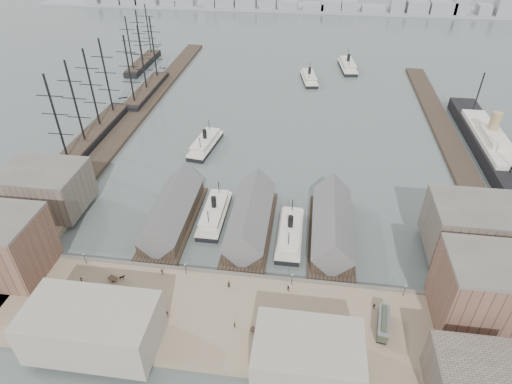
# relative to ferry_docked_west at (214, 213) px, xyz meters

# --- Properties ---
(ground) EXTENTS (900.00, 900.00, 0.00)m
(ground) POSITION_rel_ferry_docked_west_xyz_m (13.00, -21.46, -2.15)
(ground) COLOR #495554
(ground) RESTS_ON ground
(quay) EXTENTS (180.00, 30.00, 2.00)m
(quay) POSITION_rel_ferry_docked_west_xyz_m (13.00, -41.46, -1.15)
(quay) COLOR #86735A
(quay) RESTS_ON ground
(seawall) EXTENTS (180.00, 1.20, 2.30)m
(seawall) POSITION_rel_ferry_docked_west_xyz_m (13.00, -26.66, -1.00)
(seawall) COLOR #59544C
(seawall) RESTS_ON ground
(west_wharf) EXTENTS (10.00, 220.00, 1.60)m
(west_wharf) POSITION_rel_ferry_docked_west_xyz_m (-55.00, 78.54, -1.35)
(west_wharf) COLOR #2D231C
(west_wharf) RESTS_ON ground
(east_wharf) EXTENTS (10.00, 180.00, 1.60)m
(east_wharf) POSITION_rel_ferry_docked_west_xyz_m (91.00, 68.54, -1.35)
(east_wharf) COLOR #2D231C
(east_wharf) RESTS_ON ground
(ferry_shed_west) EXTENTS (14.00, 42.00, 12.60)m
(ferry_shed_west) POSITION_rel_ferry_docked_west_xyz_m (-13.00, -4.58, 2.49)
(ferry_shed_west) COLOR #2D231C
(ferry_shed_west) RESTS_ON ground
(ferry_shed_center) EXTENTS (14.00, 42.00, 12.60)m
(ferry_shed_center) POSITION_rel_ferry_docked_west_xyz_m (13.00, -4.58, 2.49)
(ferry_shed_center) COLOR #2D231C
(ferry_shed_center) RESTS_ON ground
(ferry_shed_east) EXTENTS (14.00, 42.00, 12.60)m
(ferry_shed_east) POSITION_rel_ferry_docked_west_xyz_m (39.00, -4.58, 2.49)
(ferry_shed_east) COLOR #2D231C
(ferry_shed_east) RESTS_ON ground
(warehouse_west_back) EXTENTS (26.00, 20.00, 14.00)m
(warehouse_west_back) POSITION_rel_ferry_docked_west_xyz_m (-57.00, -3.46, 6.85)
(warehouse_west_back) COLOR #60564C
(warehouse_west_back) RESTS_ON west_land
(warehouse_east_front) EXTENTS (30.00, 18.00, 19.00)m
(warehouse_east_front) POSITION_rel_ferry_docked_west_xyz_m (79.00, -33.46, 9.35)
(warehouse_east_front) COLOR brown
(warehouse_east_front) RESTS_ON east_land
(warehouse_east_back) EXTENTS (28.00, 20.00, 15.00)m
(warehouse_east_back) POSITION_rel_ferry_docked_west_xyz_m (81.00, -6.46, 7.35)
(warehouse_east_back) COLOR #60564C
(warehouse_east_back) RESTS_ON east_land
(street_bldg_center) EXTENTS (24.00, 16.00, 10.00)m
(street_bldg_center) POSITION_rel_ferry_docked_west_xyz_m (33.00, -53.46, 4.85)
(street_bldg_center) COLOR gray
(street_bldg_center) RESTS_ON quay
(street_bldg_west) EXTENTS (30.00, 16.00, 12.00)m
(street_bldg_west) POSITION_rel_ferry_docked_west_xyz_m (-17.00, -53.46, 5.85)
(street_bldg_west) COLOR gray
(street_bldg_west) RESTS_ON quay
(street_bldg_east) EXTENTS (18.00, 14.00, 11.00)m
(street_bldg_east) POSITION_rel_ferry_docked_west_xyz_m (68.00, -54.46, 5.35)
(street_bldg_east) COLOR #60564C
(street_bldg_east) RESTS_ON quay
(lamp_post_far_w) EXTENTS (0.44, 0.44, 3.92)m
(lamp_post_far_w) POSITION_rel_ferry_docked_west_xyz_m (-32.00, -28.46, 2.57)
(lamp_post_far_w) COLOR black
(lamp_post_far_w) RESTS_ON quay
(lamp_post_near_w) EXTENTS (0.44, 0.44, 3.92)m
(lamp_post_near_w) POSITION_rel_ferry_docked_west_xyz_m (-2.00, -28.46, 2.57)
(lamp_post_near_w) COLOR black
(lamp_post_near_w) RESTS_ON quay
(lamp_post_near_e) EXTENTS (0.44, 0.44, 3.92)m
(lamp_post_near_e) POSITION_rel_ferry_docked_west_xyz_m (28.00, -28.46, 2.57)
(lamp_post_near_e) COLOR black
(lamp_post_near_e) RESTS_ON quay
(lamp_post_far_e) EXTENTS (0.44, 0.44, 3.92)m
(lamp_post_far_e) POSITION_rel_ferry_docked_west_xyz_m (58.00, -28.46, 2.57)
(lamp_post_far_e) COLOR black
(lamp_post_far_e) RESTS_ON quay
(far_shore) EXTENTS (500.00, 40.00, 15.72)m
(far_shore) POSITION_rel_ferry_docked_west_xyz_m (10.93, 312.68, 1.76)
(far_shore) COLOR gray
(far_shore) RESTS_ON ground
(ferry_docked_west) EXTENTS (7.69, 25.63, 9.15)m
(ferry_docked_west) POSITION_rel_ferry_docked_west_xyz_m (0.00, 0.00, 0.00)
(ferry_docked_west) COLOR black
(ferry_docked_west) RESTS_ON ground
(ferry_docked_east) EXTENTS (7.70, 25.66, 9.17)m
(ferry_docked_east) POSITION_rel_ferry_docked_west_xyz_m (26.00, -6.78, 0.00)
(ferry_docked_east) COLOR black
(ferry_docked_east) RESTS_ON ground
(ferry_open_near) EXTENTS (11.21, 26.66, 9.23)m
(ferry_open_near) POSITION_rel_ferry_docked_west_xyz_m (-14.19, 46.80, 0.02)
(ferry_open_near) COLOR black
(ferry_open_near) RESTS_ON ground
(ferry_open_mid) EXTENTS (11.71, 25.48, 8.77)m
(ferry_open_mid) POSITION_rel_ferry_docked_west_xyz_m (27.32, 132.09, -0.09)
(ferry_open_mid) COLOR black
(ferry_open_mid) RESTS_ON ground
(ferry_open_far) EXTENTS (11.84, 28.61, 9.92)m
(ferry_open_far) POSITION_rel_ferry_docked_west_xyz_m (50.29, 155.63, 0.18)
(ferry_open_far) COLOR black
(ferry_open_far) RESTS_ON ground
(sailing_ship_near) EXTENTS (9.30, 64.10, 38.25)m
(sailing_ship_near) POSITION_rel_ferry_docked_west_xyz_m (-65.12, 47.30, 0.66)
(sailing_ship_near) COLOR black
(sailing_ship_near) RESTS_ON ground
(sailing_ship_mid) EXTENTS (8.85, 51.14, 36.39)m
(sailing_ship_mid) POSITION_rel_ferry_docked_west_xyz_m (-59.24, 100.38, 0.46)
(sailing_ship_mid) COLOR black
(sailing_ship_mid) RESTS_ON ground
(sailing_ship_far) EXTENTS (8.18, 45.47, 33.65)m
(sailing_ship_far) POSITION_rel_ferry_docked_west_xyz_m (-77.47, 144.67, 0.28)
(sailing_ship_far) COLOR black
(sailing_ship_far) RESTS_ON ground
(ocean_steamer) EXTENTS (12.03, 87.89, 17.58)m
(ocean_steamer) POSITION_rel_ferry_docked_west_xyz_m (105.00, 60.53, 1.63)
(ocean_steamer) COLOR black
(ocean_steamer) RESTS_ON ground
(tram) EXTENTS (4.07, 10.46, 3.62)m
(tram) POSITION_rel_ferry_docked_west_xyz_m (51.24, -39.95, 1.71)
(tram) COLOR black
(tram) RESTS_ON quay
(horse_cart_left) EXTENTS (4.77, 2.85, 1.50)m
(horse_cart_left) POSITION_rel_ferry_docked_west_xyz_m (-19.83, -33.14, 0.63)
(horse_cart_left) COLOR black
(horse_cart_left) RESTS_ON quay
(horse_cart_center) EXTENTS (5.03, 2.65, 1.68)m
(horse_cart_center) POSITION_rel_ferry_docked_west_xyz_m (-4.19, -43.35, 0.70)
(horse_cart_center) COLOR black
(horse_cart_center) RESTS_ON quay
(horse_cart_right) EXTENTS (4.85, 2.70, 1.66)m
(horse_cart_right) POSITION_rel_ferry_docked_west_xyz_m (22.21, -44.90, 0.69)
(horse_cart_right) COLOR black
(horse_cart_right) RESTS_ON quay
(pedestrian_0) EXTENTS (0.46, 0.63, 1.72)m
(pedestrian_0) POSITION_rel_ferry_docked_west_xyz_m (-30.03, -35.33, 0.71)
(pedestrian_0) COLOR black
(pedestrian_0) RESTS_ON quay
(pedestrian_1) EXTENTS (0.83, 0.95, 1.66)m
(pedestrian_1) POSITION_rel_ferry_docked_west_xyz_m (-23.97, -40.32, 0.68)
(pedestrian_1) COLOR black
(pedestrian_1) RESTS_ON quay
(pedestrian_2) EXTENTS (1.25, 1.30, 1.78)m
(pedestrian_2) POSITION_rel_ferry_docked_west_xyz_m (-8.73, -29.60, 0.75)
(pedestrian_2) COLOR black
(pedestrian_2) RESTS_ON quay
(pedestrian_3) EXTENTS (1.07, 0.82, 1.68)m
(pedestrian_3) POSITION_rel_ferry_docked_west_xyz_m (-9.44, -49.27, 0.70)
(pedestrian_3) COLOR black
(pedestrian_3) RESTS_ON quay
(pedestrian_4) EXTENTS (0.97, 0.82, 1.68)m
(pedestrian_4) POSITION_rel_ferry_docked_west_xyz_m (10.93, -31.59, 0.69)
(pedestrian_4) COLOR black
(pedestrian_4) RESTS_ON quay
(pedestrian_5) EXTENTS (0.59, 0.73, 1.80)m
(pedestrian_5) POSITION_rel_ferry_docked_west_xyz_m (14.86, -44.53, 0.75)
(pedestrian_5) COLOR black
(pedestrian_5) RESTS_ON quay
(pedestrian_6) EXTENTS (0.98, 1.04, 1.69)m
(pedestrian_6) POSITION_rel_ferry_docked_west_xyz_m (27.23, -30.71, 0.70)
(pedestrian_6) COLOR black
(pedestrian_6) RESTS_ON quay
(pedestrian_7) EXTENTS (1.14, 0.69, 1.74)m
(pedestrian_7) POSITION_rel_ferry_docked_west_xyz_m (42.93, -41.72, 0.72)
(pedestrian_7) COLOR black
(pedestrian_7) RESTS_ON quay
(pedestrian_8) EXTENTS (1.10, 0.83, 1.73)m
(pedestrian_8) POSITION_rel_ferry_docked_west_xyz_m (49.76, -33.74, 0.72)
(pedestrian_8) COLOR black
(pedestrian_8) RESTS_ON quay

